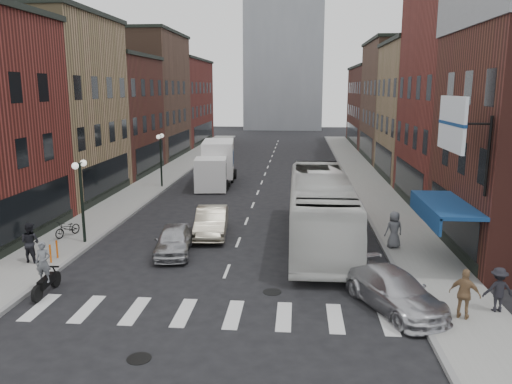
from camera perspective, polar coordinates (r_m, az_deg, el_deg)
ground at (r=20.14m, az=-3.77°, el=-10.04°), size 160.00×160.00×0.00m
sidewalk_left at (r=42.69m, az=-10.69°, el=1.61°), size 3.00×74.00×0.15m
sidewalk_right at (r=41.54m, az=12.54°, el=1.25°), size 3.00×74.00×0.15m
curb_left at (r=42.33m, az=-8.73°, el=1.49°), size 0.20×74.00×0.16m
curb_right at (r=41.37m, az=10.48°, el=1.19°), size 0.20×74.00×0.16m
crosswalk_stripes at (r=17.43m, az=-5.27°, el=-13.68°), size 12.00×2.20×0.01m
bldg_left_mid_a at (r=37.09m, az=-24.26°, el=8.73°), size 10.30×10.20×12.30m
bldg_left_mid_b at (r=46.14m, az=-18.15°, el=8.34°), size 10.30×10.20×10.30m
bldg_left_far_a at (r=56.39m, az=-13.88°, el=10.63°), size 10.30×12.20×13.30m
bldg_left_far_b at (r=69.83m, az=-10.15°, el=10.13°), size 10.30×16.20×11.30m
bldg_right_mid_a at (r=34.67m, az=25.73°, el=10.11°), size 10.30×10.20×14.30m
bldg_right_mid_b at (r=44.21m, az=20.99°, el=8.67°), size 10.30×10.20×11.30m
bldg_right_far_a at (r=54.85m, az=17.87°, el=9.86°), size 10.30×12.20×12.30m
bldg_right_far_b at (r=68.60m, az=15.22°, el=9.46°), size 10.30×16.20×10.30m
awning_blue at (r=22.37m, az=20.42°, el=-1.49°), size 1.80×5.00×0.78m
billboard_sign at (r=19.87m, az=21.71°, el=7.07°), size 1.52×3.00×3.70m
streetlamp_near at (r=25.13m, az=-19.38°, el=0.65°), size 0.32×1.22×4.11m
streetlamp_far at (r=38.17m, az=-10.85°, el=4.72°), size 0.32×1.22×4.11m
bike_rack at (r=23.43m, az=-22.11°, el=-6.31°), size 0.08×0.68×0.80m
box_truck at (r=39.18m, az=-4.55°, el=3.21°), size 2.88×7.89×3.35m
motorcycle_rider at (r=20.01m, az=-23.02°, el=-8.23°), size 0.59×2.01×2.04m
transit_bus at (r=24.55m, az=7.35°, el=-1.91°), size 2.93×12.27×3.41m
sedan_left_near at (r=23.22m, az=-9.39°, el=-5.44°), size 2.07×4.06×1.32m
sedan_left_far at (r=25.85m, az=-5.10°, el=-3.41°), size 1.94×4.51×1.44m
curb_car at (r=18.10m, az=15.52°, el=-10.82°), size 3.58×4.87×1.31m
parked_bicycle at (r=26.87m, az=-20.72°, el=-3.92°), size 1.08×1.64×0.81m
ped_left_solo at (r=23.49m, az=-24.41°, el=-5.26°), size 0.92×0.63×1.73m
ped_right_a at (r=18.73m, az=25.95°, el=-9.99°), size 1.03×0.59×1.53m
ped_right_b at (r=17.71m, az=22.76°, el=-10.70°), size 1.09×0.90×1.67m
ped_right_c at (r=24.16m, az=15.50°, el=-4.16°), size 0.98×0.79×1.74m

